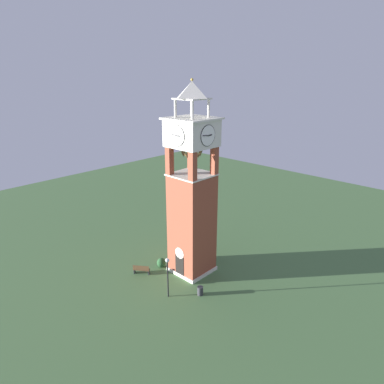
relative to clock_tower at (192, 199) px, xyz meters
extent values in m
plane|color=#476B3D|center=(0.00, 0.00, -7.47)|extent=(80.00, 80.00, 0.00)
cube|color=brown|center=(0.00, 0.00, -2.56)|extent=(3.39, 3.39, 9.82)
cube|color=silver|center=(0.00, 0.00, -7.29)|extent=(3.59, 3.59, 0.35)
cube|color=black|center=(0.00, -1.71, -6.32)|extent=(1.10, 0.04, 2.20)
cylinder|color=silver|center=(0.00, -1.71, -4.92)|extent=(1.10, 0.04, 1.10)
cube|color=brown|center=(-1.41, -1.41, 3.66)|extent=(0.56, 0.56, 2.62)
cube|color=brown|center=(1.41, -1.41, 3.66)|extent=(0.56, 0.56, 2.62)
cube|color=brown|center=(-1.41, 1.42, 3.66)|extent=(0.56, 0.56, 2.62)
cube|color=brown|center=(1.41, 1.42, 3.66)|extent=(0.56, 0.56, 2.62)
cube|color=silver|center=(0.00, 0.00, 2.41)|extent=(3.55, 3.55, 0.12)
cone|color=brown|center=(0.76, -0.03, 4.26)|extent=(0.45, 0.45, 0.39)
cone|color=brown|center=(0.37, 0.67, 4.26)|extent=(0.42, 0.42, 0.54)
cone|color=brown|center=(-0.69, 0.32, 4.26)|extent=(0.43, 0.43, 0.43)
cone|color=brown|center=(-0.59, -0.48, 4.26)|extent=(0.44, 0.44, 0.49)
cone|color=brown|center=(0.12, -0.75, 4.26)|extent=(0.55, 0.55, 0.46)
cube|color=silver|center=(0.00, 0.00, 6.14)|extent=(3.63, 3.63, 2.35)
cylinder|color=white|center=(0.00, -1.83, 6.14)|extent=(1.79, 0.05, 1.79)
torus|color=black|center=(0.00, -1.83, 6.14)|extent=(1.81, 0.06, 1.81)
cube|color=black|center=(0.22, -1.89, 6.15)|extent=(0.45, 0.03, 0.12)
cube|color=black|center=(-0.35, -1.89, 6.19)|extent=(0.72, 0.03, 0.15)
cylinder|color=white|center=(0.00, 1.84, 6.14)|extent=(1.79, 0.05, 1.79)
torus|color=black|center=(0.00, 1.84, 6.14)|extent=(1.81, 0.06, 1.81)
cube|color=black|center=(0.22, 1.90, 6.15)|extent=(0.45, 0.03, 0.12)
cube|color=black|center=(-0.35, 1.90, 6.19)|extent=(0.72, 0.03, 0.15)
cylinder|color=white|center=(-1.83, 0.00, 6.14)|extent=(0.05, 1.79, 1.79)
torus|color=black|center=(-1.83, 0.00, 6.14)|extent=(0.06, 1.81, 1.81)
cube|color=black|center=(-1.89, 0.22, 6.15)|extent=(0.03, 0.45, 0.12)
cube|color=black|center=(-1.89, -0.35, 6.19)|extent=(0.03, 0.72, 0.15)
cylinder|color=white|center=(1.83, 0.00, 6.14)|extent=(0.05, 1.79, 1.79)
torus|color=black|center=(1.83, 0.00, 6.14)|extent=(0.06, 1.81, 1.81)
cube|color=black|center=(1.89, 0.22, 6.15)|extent=(0.03, 0.45, 0.12)
cube|color=black|center=(1.89, -0.35, 6.19)|extent=(0.03, 0.72, 0.15)
cube|color=silver|center=(0.00, 0.00, 7.40)|extent=(3.99, 3.99, 0.16)
cylinder|color=silver|center=(-1.00, -1.00, 8.22)|extent=(0.22, 0.22, 1.49)
cylinder|color=silver|center=(1.00, -1.00, 8.22)|extent=(0.22, 0.22, 1.49)
cylinder|color=silver|center=(-1.00, 1.00, 8.22)|extent=(0.22, 0.22, 1.49)
cylinder|color=silver|center=(1.00, 1.00, 8.22)|extent=(0.22, 0.22, 1.49)
cube|color=silver|center=(0.00, 0.00, 9.03)|extent=(2.44, 2.44, 0.12)
pyramid|color=silver|center=(0.00, 0.00, 9.76)|extent=(2.44, 2.44, 1.34)
sphere|color=#B79338|center=(0.00, 0.00, 10.55)|extent=(0.24, 0.24, 0.24)
cube|color=brown|center=(-3.10, -3.87, -7.02)|extent=(1.56, 1.28, 0.06)
cube|color=brown|center=(-2.99, -4.03, -6.74)|extent=(1.34, 0.96, 0.44)
cube|color=#2D2D33|center=(-3.69, -4.28, -7.26)|extent=(0.29, 0.37, 0.42)
cube|color=#2D2D33|center=(-2.51, -3.46, -7.26)|extent=(0.29, 0.37, 0.42)
cylinder|color=black|center=(1.46, -4.56, -5.76)|extent=(0.12, 0.12, 3.42)
sphere|color=silver|center=(1.46, -4.56, -3.87)|extent=(0.36, 0.36, 0.36)
cylinder|color=#2D2D33|center=(3.33, -2.45, -7.07)|extent=(0.52, 0.52, 0.80)
ellipsoid|color=#234C28|center=(-2.59, -1.76, -6.98)|extent=(0.88, 0.88, 0.98)
camera|label=1|loc=(20.49, -21.55, 11.04)|focal=32.10mm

